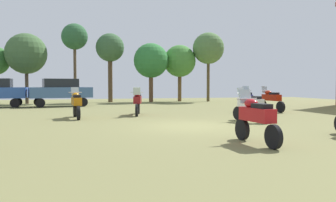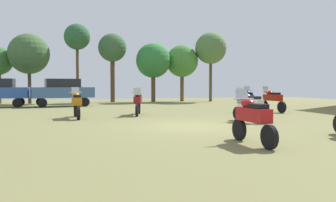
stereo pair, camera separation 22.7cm
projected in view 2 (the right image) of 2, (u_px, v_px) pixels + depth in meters
name	position (u px, v px, depth m)	size (l,w,h in m)	color
ground_plane	(190.00, 126.00, 12.92)	(44.00, 52.00, 0.02)	olive
motorcycle_1	(253.00, 118.00, 8.96)	(0.62, 2.07, 1.44)	black
motorcycle_2	(138.00, 101.00, 17.59)	(0.74, 2.22, 1.45)	black
motorcycle_5	(250.00, 105.00, 14.41)	(0.80, 2.02, 1.45)	black
motorcycle_7	(77.00, 103.00, 15.96)	(0.63, 2.18, 1.46)	black
motorcycle_9	(272.00, 99.00, 19.70)	(0.64, 2.26, 1.48)	black
motorcycle_11	(249.00, 99.00, 19.30)	(0.85, 2.17, 1.49)	black
car_1	(63.00, 90.00, 24.71)	(4.58, 2.63, 2.00)	black
tree_1	(182.00, 61.00, 31.99)	(3.00, 3.00, 5.30)	brown
tree_3	(211.00, 49.00, 31.72)	(2.93, 2.93, 6.44)	brown
tree_5	(77.00, 38.00, 29.79)	(2.27, 2.27, 6.91)	brown
tree_6	(153.00, 61.00, 30.90)	(3.14, 3.14, 5.34)	brown
tree_7	(29.00, 54.00, 27.97)	(3.32, 3.32, 5.77)	#4C3E2F
tree_9	(112.00, 49.00, 30.48)	(2.52, 2.52, 6.16)	brown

